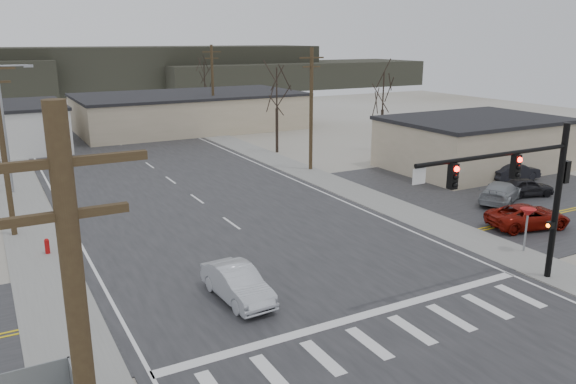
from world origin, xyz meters
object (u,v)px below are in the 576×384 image
Objects in this scene: sedan_crossing at (237,283)px; car_far_b at (47,114)px; car_parked_red at (528,216)px; car_parked_silver at (501,192)px; car_far_a at (126,122)px; car_parked_dark_b at (514,172)px; traffic_signal_mast at (531,185)px; car_parked_dark_a at (526,187)px; fire_hydrant at (47,246)px.

sedan_crossing is 61.52m from car_far_b.
car_parked_red is 1.00× the size of car_parked_silver.
car_parked_silver is (14.29, -45.41, 0.03)m from car_far_a.
car_far_a is 1.06× the size of car_parked_dark_b.
traffic_signal_mast reaches higher than car_parked_silver.
sedan_crossing is at bearing 82.96° from car_far_a.
car_far_b is 59.82m from car_parked_dark_b.
car_far_b reaches higher than car_parked_dark_a.
car_parked_silver is (-5.60, -3.66, -0.01)m from car_parked_dark_b.
car_parked_red reaches higher than car_far_a.
car_parked_dark_a is at bearing -82.71° from car_far_b.
car_far_b is 1.02× the size of car_parked_dark_b.
car_far_b reaches higher than car_parked_dark_b.
car_far_b reaches higher than car_parked_silver.
car_parked_red is 1.12× the size of car_parked_dark_b.
car_parked_dark_a is at bearing 144.05° from car_parked_dark_b.
car_parked_dark_b is at bearing 40.89° from traffic_signal_mast.
car_parked_silver is (-2.80, -0.22, 0.06)m from car_parked_dark_a.
traffic_signal_mast is 55.38m from car_far_a.
fire_hydrant is 33.48m from car_parked_dark_b.
car_far_b is (-0.78, 61.51, 0.04)m from sedan_crossing.
traffic_signal_mast is 2.36× the size of car_parked_dark_a.
car_parked_dark_b is at bearing -22.97° from car_parked_dark_a.
fire_hydrant is at bearing 83.15° from car_parked_red.
sedan_crossing is 0.89× the size of car_parked_red.
sedan_crossing reaches higher than car_far_a.
car_parked_dark_b reaches higher than car_parked_dark_a.
fire_hydrant is 0.20× the size of car_parked_dark_b.
car_parked_dark_b is at bearing -84.33° from car_parked_silver.
traffic_signal_mast is 67.54m from car_far_b.
sedan_crossing is 0.98× the size of car_far_b.
car_far_b is (-7.90, 11.23, 0.09)m from car_far_a.
traffic_signal_mast is at bearing -25.75° from sedan_crossing.
fire_hydrant is at bearing 120.92° from sedan_crossing.
car_parked_dark_b reaches higher than car_far_a.
car_parked_silver reaches higher than car_parked_red.
car_far_a is at bearing -71.47° from car_far_b.
traffic_signal_mast is at bearing 107.11° from car_parked_silver.
car_parked_dark_b is (2.80, 3.44, 0.07)m from car_parked_dark_a.
traffic_signal_mast reaches higher than sedan_crossing.
traffic_signal_mast is 14.28m from car_parked_silver.
car_parked_red is at bearing 104.00° from car_far_a.
car_parked_dark_a is 0.87× the size of car_parked_dark_b.
traffic_signal_mast is 13.17m from sedan_crossing.
car_far_b reaches higher than car_far_a.
car_parked_red is (19.39, -61.08, -0.09)m from car_far_b.
car_parked_silver reaches higher than car_parked_dark_a.
car_parked_silver is (9.77, 9.65, -3.93)m from traffic_signal_mast.
car_far_a reaches higher than car_parked_dark_a.
car_parked_dark_b is (33.46, -0.89, 0.30)m from fire_hydrant.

